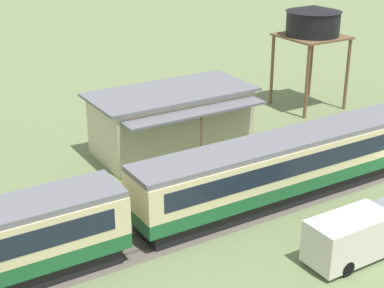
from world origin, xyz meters
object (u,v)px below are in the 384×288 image
at_px(station_building, 172,120).
at_px(delivery_truck_grey, 361,234).
at_px(passenger_train, 131,207).
at_px(water_tower, 313,23).

bearing_deg(station_building, delivery_truck_grey, -85.97).
bearing_deg(delivery_truck_grey, passenger_train, 143.25).
bearing_deg(station_building, water_tower, 8.95).
bearing_deg(station_building, passenger_train, -128.92).
relative_size(passenger_train, water_tower, 10.06).
xyz_separation_m(passenger_train, station_building, (8.10, 10.04, 0.07)).
distance_m(station_building, water_tower, 15.98).
height_order(water_tower, delivery_truck_grey, water_tower).
distance_m(passenger_train, water_tower, 26.69).
height_order(passenger_train, station_building, station_building).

